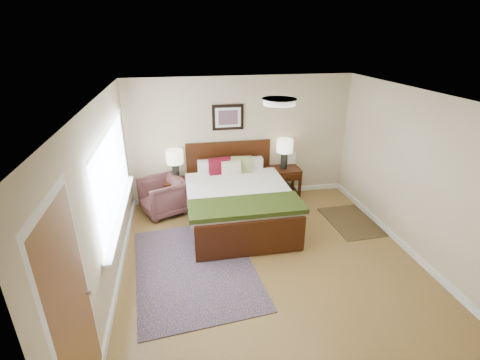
{
  "coord_description": "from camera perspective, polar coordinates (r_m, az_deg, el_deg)",
  "views": [
    {
      "loc": [
        -1.28,
        -4.17,
        3.26
      ],
      "look_at": [
        -0.33,
        0.91,
        1.05
      ],
      "focal_mm": 26.0,
      "sensor_mm": 36.0,
      "label": 1
    }
  ],
  "objects": [
    {
      "name": "rug_persian",
      "position": [
        5.42,
        -7.43,
        -13.93
      ],
      "size": [
        1.93,
        2.57,
        0.01
      ],
      "primitive_type": "cube",
      "rotation": [
        0.0,
        0.0,
        0.1
      ],
      "color": "#0E1646",
      "rests_on": "ground"
    },
    {
      "name": "bed",
      "position": [
        6.27,
        -0.34,
        -2.39
      ],
      "size": [
        1.85,
        2.25,
        1.21
      ],
      "color": "#381808",
      "rests_on": "ground"
    },
    {
      "name": "ceil_fixture",
      "position": [
        4.43,
        6.47,
        12.69
      ],
      "size": [
        0.44,
        0.44,
        0.08
      ],
      "color": "white",
      "rests_on": "ceiling"
    },
    {
      "name": "door",
      "position": [
        3.4,
        -25.59,
        -19.72
      ],
      "size": [
        0.06,
        1.0,
        2.18
      ],
      "color": "silver",
      "rests_on": "ground"
    },
    {
      "name": "window",
      "position": [
        5.3,
        -19.86,
        0.91
      ],
      "size": [
        0.11,
        2.72,
        1.32
      ],
      "color": "silver",
      "rests_on": "left_wall"
    },
    {
      "name": "right_wall",
      "position": [
        5.82,
        27.63,
        0.2
      ],
      "size": [
        0.04,
        5.0,
        2.5
      ],
      "primitive_type": "cube",
      "color": "#C8BC91",
      "rests_on": "ground"
    },
    {
      "name": "wall_art",
      "position": [
        6.89,
        -1.99,
        10.24
      ],
      "size": [
        0.62,
        0.05,
        0.5
      ],
      "color": "black",
      "rests_on": "back_wall"
    },
    {
      "name": "armchair",
      "position": [
        6.83,
        -12.54,
        -2.63
      ],
      "size": [
        1.01,
        0.99,
        0.7
      ],
      "primitive_type": "imported",
      "rotation": [
        0.0,
        0.0,
        -1.17
      ],
      "color": "brown",
      "rests_on": "ground"
    },
    {
      "name": "floor",
      "position": [
        5.44,
        5.28,
        -13.73
      ],
      "size": [
        5.0,
        5.0,
        0.0
      ],
      "primitive_type": "plane",
      "color": "olive",
      "rests_on": "ground"
    },
    {
      "name": "back_wall",
      "position": [
        7.08,
        0.21,
        6.68
      ],
      "size": [
        4.5,
        0.04,
        2.5
      ],
      "primitive_type": "cube",
      "color": "#C8BC91",
      "rests_on": "ground"
    },
    {
      "name": "lamp_right",
      "position": [
        7.12,
        7.35,
        5.14
      ],
      "size": [
        0.33,
        0.33,
        0.61
      ],
      "color": "black",
      "rests_on": "nightstand_right"
    },
    {
      "name": "ceiling",
      "position": [
        4.43,
        6.49,
        13.14
      ],
      "size": [
        4.5,
        5.0,
        0.02
      ],
      "primitive_type": "cube",
      "color": "white",
      "rests_on": "back_wall"
    },
    {
      "name": "left_wall",
      "position": [
        4.73,
        -21.44,
        -3.72
      ],
      "size": [
        0.04,
        5.0,
        2.5
      ],
      "primitive_type": "cube",
      "color": "#C8BC91",
      "rests_on": "ground"
    },
    {
      "name": "lamp_left",
      "position": [
        6.83,
        -10.64,
        3.32
      ],
      "size": [
        0.33,
        0.33,
        0.61
      ],
      "color": "black",
      "rests_on": "nightstand_left"
    },
    {
      "name": "nightstand_left",
      "position": [
        7.01,
        -10.31,
        -0.94
      ],
      "size": [
        0.47,
        0.42,
        0.56
      ],
      "color": "#381808",
      "rests_on": "ground"
    },
    {
      "name": "rug_navy",
      "position": [
        6.83,
        17.78,
        -6.49
      ],
      "size": [
        0.86,
        1.24,
        0.01
      ],
      "primitive_type": "cube",
      "rotation": [
        0.0,
        0.0,
        0.04
      ],
      "color": "black",
      "rests_on": "ground"
    },
    {
      "name": "nightstand_right",
      "position": [
        7.35,
        7.11,
        0.05
      ],
      "size": [
        0.66,
        0.49,
        0.65
      ],
      "color": "#381808",
      "rests_on": "ground"
    },
    {
      "name": "front_wall",
      "position": [
        2.91,
        20.67,
        -22.45
      ],
      "size": [
        4.5,
        0.04,
        2.5
      ],
      "primitive_type": "cube",
      "color": "#C8BC91",
      "rests_on": "ground"
    }
  ]
}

